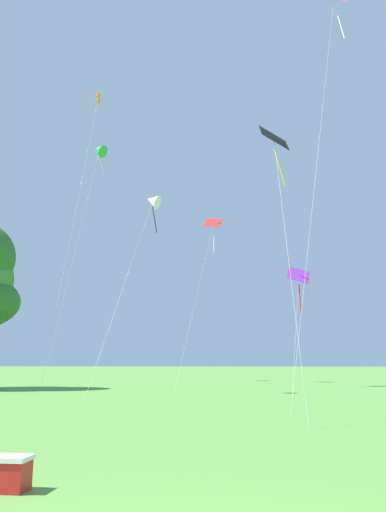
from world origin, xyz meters
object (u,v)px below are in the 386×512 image
object	(u,v)px
kite_red_high	(213,231)
kite_green_small	(99,150)
kite_orange_box	(97,105)
picnic_cooler	(7,473)
kite_pink_low	(334,12)
kite_purple_streamer	(299,283)
kite_white_distant	(152,201)
kite_black_large	(276,149)

from	to	relation	value
kite_red_high	kite_green_small	size ratio (longest dim) A/B	0.64
kite_green_small	kite_red_high	bearing A→B (deg)	-6.37
kite_orange_box	picnic_cooler	world-z (taller)	kite_orange_box
kite_red_high	picnic_cooler	size ratio (longest dim) A/B	23.48
kite_pink_low	kite_green_small	distance (m)	27.38
kite_pink_low	kite_purple_streamer	xyz separation A→B (m)	(-1.46, 12.44, -12.21)
kite_white_distant	picnic_cooler	xyz separation A→B (m)	(2.57, -20.36, -10.33)
picnic_cooler	kite_green_small	bearing A→B (deg)	107.18
kite_pink_low	kite_purple_streamer	bearing A→B (deg)	96.71
kite_purple_streamer	kite_green_small	size ratio (longest dim) A/B	0.52
kite_orange_box	kite_purple_streamer	world-z (taller)	kite_orange_box
kite_white_distant	kite_black_large	size ratio (longest dim) A/B	1.08
kite_purple_streamer	kite_white_distant	bearing A→B (deg)	-132.82
kite_red_high	kite_green_small	xyz separation A→B (m)	(-10.84, 1.21, 8.52)
kite_purple_streamer	kite_green_small	distance (m)	23.61
kite_orange_box	kite_black_large	size ratio (longest dim) A/B	2.47
kite_orange_box	kite_red_high	xyz separation A→B (m)	(10.10, 2.13, -11.39)
kite_red_high	kite_green_small	bearing A→B (deg)	173.63
kite_purple_streamer	kite_red_high	bearing A→B (deg)	137.62
kite_white_distant	kite_red_high	world-z (taller)	kite_red_high
kite_red_high	kite_black_large	world-z (taller)	kite_red_high
kite_orange_box	kite_green_small	world-z (taller)	kite_orange_box
kite_orange_box	kite_green_small	size ratio (longest dim) A/B	1.15
kite_pink_low	kite_green_small	bearing A→B (deg)	133.86
picnic_cooler	kite_purple_streamer	bearing A→B (deg)	78.47
kite_purple_streamer	kite_green_small	xyz separation A→B (m)	(-17.46, 7.25, 14.15)
kite_pink_low	kite_purple_streamer	size ratio (longest dim) A/B	1.84
kite_orange_box	kite_pink_low	xyz separation A→B (m)	(18.19, -16.35, -4.80)
kite_black_large	kite_purple_streamer	size ratio (longest dim) A/B	0.90
kite_green_small	picnic_cooler	world-z (taller)	kite_green_small
kite_green_small	kite_orange_box	bearing A→B (deg)	-77.49
kite_red_high	kite_purple_streamer	world-z (taller)	kite_red_high
kite_orange_box	kite_black_large	xyz separation A→B (m)	(14.72, -22.60, -14.88)
kite_orange_box	kite_red_high	distance (m)	15.37
kite_pink_low	kite_green_small	size ratio (longest dim) A/B	0.96
kite_orange_box	kite_pink_low	distance (m)	24.92
kite_orange_box	kite_pink_low	world-z (taller)	kite_orange_box
picnic_cooler	kite_red_high	bearing A→B (deg)	90.91
kite_black_large	kite_purple_streamer	world-z (taller)	kite_black_large
kite_pink_low	kite_green_small	world-z (taller)	kite_green_small
kite_red_high	kite_green_small	distance (m)	13.84
kite_red_high	kite_purple_streamer	xyz separation A→B (m)	(6.62, -6.04, -5.63)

